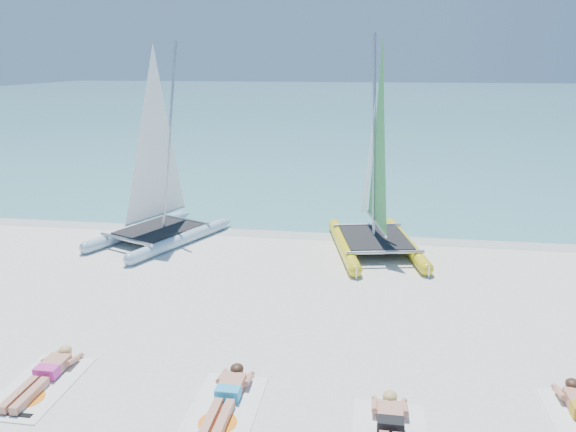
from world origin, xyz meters
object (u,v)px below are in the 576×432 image
Objects in this scene: sunbather_c at (390,427)px; towel_b at (224,409)px; catamaran_blue at (157,182)px; sunbather_b at (227,395)px; sunbather_a at (45,374)px; towel_a at (39,386)px; catamaran_yellow at (374,180)px.

towel_b is at bearing 175.17° from sunbather_c.
sunbather_c is at bearing -27.72° from catamaran_blue.
sunbather_b is (-0.00, 0.19, 0.11)m from towel_b.
sunbather_a and sunbather_c have the same top height.
towel_a is 1.07× the size of sunbather_b.
catamaran_yellow is at bearing 57.13° from towel_a.
sunbather_a is (-5.13, -7.75, -1.74)m from catamaran_yellow.
sunbather_c is (2.43, -0.40, 0.00)m from sunbather_b.
catamaran_yellow is at bearing 27.48° from catamaran_blue.
catamaran_yellow is at bearing 92.47° from sunbather_c.
sunbather_c reaches higher than towel_a.
catamaran_blue is 7.72m from towel_a.
towel_a is at bearing -90.00° from sunbather_a.
catamaran_yellow is (6.00, 0.45, 0.15)m from catamaran_blue.
sunbather_b is at bearing -2.43° from sunbather_a.
sunbather_a is at bearing 174.51° from sunbather_c.
catamaran_yellow is 9.63m from towel_a.
towel_b is at bearing -90.00° from sunbather_b.
catamaran_blue is 3.09× the size of towel_b.
catamaran_blue reaches higher than sunbather_a.
towel_b is (3.06, -0.13, 0.00)m from towel_a.
catamaran_blue reaches higher than towel_a.
sunbather_c is at bearing -3.49° from towel_a.
towel_a is 1.00× the size of towel_b.
sunbather_b reaches higher than towel_a.
catamaran_yellow is 3.41× the size of sunbather_a.
towel_a is (0.87, -7.49, -1.70)m from catamaran_blue.
sunbather_c is at bearing -4.83° from towel_b.
catamaran_yellow reaches higher than towel_a.
catamaran_blue is 3.31× the size of sunbather_a.
towel_a is 5.50m from sunbather_c.
catamaran_blue is 8.55m from sunbather_b.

